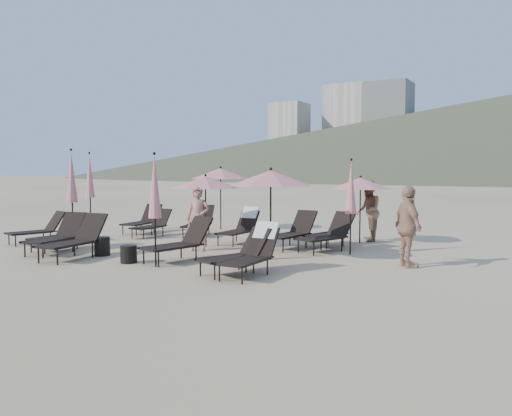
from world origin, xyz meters
The scene contains 29 objects.
ground centered at (0.00, 0.00, 0.00)m, with size 800.00×800.00×0.00m, color #D6BA8C.
hotel_skyline centered at (-93.62, 271.21, 24.18)m, with size 109.00×82.00×55.00m.
lounger_0 centered at (-5.64, 0.55, 0.44)m, with size 0.95×1.72×0.93m.
lounger_1 centered at (-3.62, -0.30, 0.48)m, with size 1.06×1.89×1.03m.
lounger_2 centered at (-2.48, -0.64, 0.50)m, with size 0.96×1.93×1.07m.
lounger_3 centered at (-0.03, 0.43, 0.48)m, with size 0.98×1.87×1.02m.
lounger_4 centered at (2.32, -0.03, 0.50)m, with size 0.69×1.72×1.05m.
lounger_5 centered at (1.94, -0.06, 0.43)m, with size 1.08×1.71×0.92m.
lounger_6 centered at (-4.82, 4.08, 0.46)m, with size 0.94×1.80×0.98m.
lounger_7 centered at (-3.88, 3.56, 0.41)m, with size 0.67×1.57×0.89m.
lounger_8 centered at (-2.73, 4.58, 0.47)m, with size 1.21×1.85×1.00m.
lounger_9 centered at (-0.54, 3.85, 0.51)m, with size 0.70×1.72×1.06m.
lounger_10 centered at (1.28, 3.72, 0.48)m, with size 0.90×1.85×1.02m.
lounger_11 centered at (2.07, 4.55, 0.45)m, with size 0.99×1.78×0.97m.
lounger_12 centered at (2.35, 3.69, 0.47)m, with size 1.18×1.88×1.01m.
lounger_13 centered at (-3.99, 0.14, 0.46)m, with size 0.74×1.73×0.98m.
umbrella_open_0 centered at (-0.94, 2.63, 1.84)m, with size 1.93×1.93×2.08m.
umbrella_open_1 centered at (1.73, 1.72, 1.98)m, with size 2.08×2.08×2.24m.
umbrella_open_2 centered at (-3.12, 6.39, 2.08)m, with size 2.19×2.19×2.36m.
umbrella_open_3 centered at (2.55, 5.65, 1.80)m, with size 1.89×1.89×2.03m.
umbrella_closed_0 centered at (-0.01, -0.43, 1.79)m, with size 0.30×0.30×2.57m.
umbrella_closed_1 centered at (3.09, 3.46, 1.73)m, with size 0.29×0.29×2.48m.
umbrella_closed_2 centered at (-6.74, 3.41, 1.99)m, with size 0.33×0.33×2.86m.
umbrella_closed_3 centered at (-4.94, 1.23, 1.98)m, with size 0.33×0.33×2.84m.
side_table_0 centered at (-2.24, 0.00, 0.24)m, with size 0.39×0.39×0.48m, color black.
side_table_1 centered at (-0.89, -0.39, 0.21)m, with size 0.39×0.39×0.41m, color black.
beachgoer_a centered at (-0.64, 1.89, 0.87)m, with size 0.63×0.42×1.74m, color #AF755F.
beachgoer_b centered at (2.64, 6.13, 0.94)m, with size 0.92×0.71×1.88m, color #97704E.
beachgoer_c centered at (4.80, 2.51, 0.91)m, with size 1.07×0.44×1.82m, color tan.
Camera 1 is at (7.73, -8.66, 2.10)m, focal length 35.00 mm.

